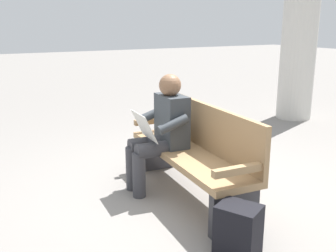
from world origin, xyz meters
The scene contains 5 objects.
ground_plane centered at (0.00, 0.00, 0.00)m, with size 40.00×40.00×0.00m, color gray.
bench_near centered at (0.00, -0.07, 0.46)m, with size 1.83×0.60×0.90m.
person_seated centered at (0.28, 0.14, 0.63)m, with size 0.59×0.59×1.18m.
backpack centered at (-1.06, 0.22, 0.20)m, with size 0.38×0.37×0.40m.
support_pillar centered at (1.90, -3.38, 1.97)m, with size 0.60×0.60×3.95m, color beige.
Camera 1 is at (-3.06, 1.90, 1.67)m, focal length 41.88 mm.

